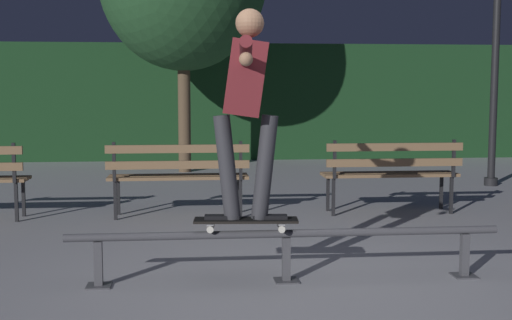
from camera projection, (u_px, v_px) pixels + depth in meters
ground_plane at (292, 292)px, 4.87m from camera, size 90.00×90.00×0.00m
hedge_backdrop at (224, 102)px, 14.46m from camera, size 24.00×1.20×2.40m
grind_rail at (286, 243)px, 5.11m from camera, size 3.31×0.18×0.40m
skateboard at (246, 221)px, 5.07m from camera, size 0.79×0.26×0.09m
skateboarder at (246, 96)px, 4.97m from camera, size 0.63×1.41×1.56m
park_bench_left_center at (178, 171)px, 7.67m from camera, size 1.60×0.42×0.88m
park_bench_right_center at (391, 168)px, 7.91m from camera, size 1.60×0.42×0.88m
lamp_post_right at (497, 21)px, 10.04m from camera, size 0.32×0.32×3.90m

